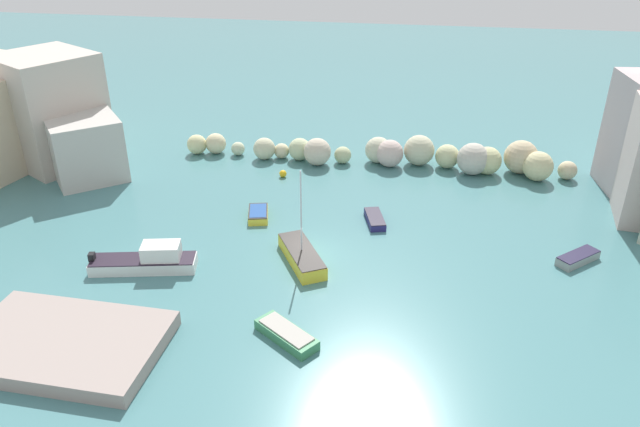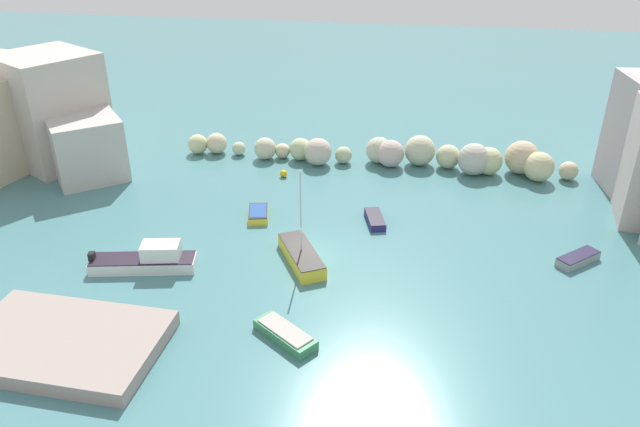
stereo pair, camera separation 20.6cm
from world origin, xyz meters
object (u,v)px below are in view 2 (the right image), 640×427
object	(u,v)px
stone_dock	(63,343)
moored_boat_1	(375,219)
channel_buoy	(283,174)
moored_boat_5	(578,259)
moored_boat_2	(285,334)
moored_boat_3	(301,256)
moored_boat_4	(148,260)
moored_boat_0	(258,214)

from	to	relation	value
stone_dock	moored_boat_1	xyz separation A→B (m)	(14.50, 16.27, -0.16)
channel_buoy	moored_boat_5	bearing A→B (deg)	-24.63
moored_boat_2	moored_boat_5	bearing A→B (deg)	-111.59
stone_dock	moored_boat_3	xyz separation A→B (m)	(10.38, 10.25, 0.06)
stone_dock	moored_boat_4	xyz separation A→B (m)	(1.17, 7.88, 0.23)
moored_boat_1	moored_boat_4	world-z (taller)	moored_boat_4
moored_boat_0	moored_boat_4	distance (m)	9.19
moored_boat_0	moored_boat_5	distance (m)	21.62
moored_boat_2	moored_boat_4	bearing A→B (deg)	8.62
moored_boat_5	moored_boat_1	bearing A→B (deg)	-55.21
channel_buoy	moored_boat_3	size ratio (longest dim) A/B	0.10
moored_boat_2	moored_boat_3	xyz separation A→B (m)	(-0.63, 7.55, 0.16)
moored_boat_3	channel_buoy	bearing A→B (deg)	-11.56
stone_dock	channel_buoy	xyz separation A→B (m)	(6.37, 22.86, -0.11)
moored_boat_3	stone_dock	bearing A→B (deg)	105.45
moored_boat_0	moored_boat_4	bearing A→B (deg)	-46.24
moored_boat_0	moored_boat_2	size ratio (longest dim) A/B	0.73
moored_boat_3	moored_boat_4	world-z (taller)	moored_boat_3
moored_boat_1	moored_boat_5	distance (m)	13.50
channel_buoy	moored_boat_0	world-z (taller)	channel_buoy
moored_boat_0	moored_boat_5	xyz separation A→B (m)	(21.47, -2.49, -0.02)
moored_boat_1	moored_boat_2	xyz separation A→B (m)	(-3.49, -13.56, 0.05)
moored_boat_2	moored_boat_4	distance (m)	11.13
moored_boat_5	stone_dock	bearing A→B (deg)	-16.30
moored_boat_2	moored_boat_3	distance (m)	7.57
channel_buoy	moored_boat_1	distance (m)	10.46
moored_boat_1	moored_boat_3	bearing A→B (deg)	130.10
channel_buoy	moored_boat_0	xyz separation A→B (m)	(-0.22, -7.25, 0.01)
stone_dock	moored_boat_2	size ratio (longest dim) A/B	2.64
moored_boat_2	moored_boat_0	bearing A→B (deg)	-32.99
moored_boat_0	moored_boat_3	bearing A→B (deg)	24.92
moored_boat_0	moored_boat_3	xyz separation A→B (m)	(4.23, -5.35, 0.16)
moored_boat_0	moored_boat_4	xyz separation A→B (m)	(-4.98, -7.72, 0.33)
moored_boat_1	moored_boat_3	world-z (taller)	moored_boat_3
moored_boat_3	moored_boat_5	size ratio (longest dim) A/B	2.10
moored_boat_2	moored_boat_5	distance (m)	19.60
channel_buoy	moored_boat_2	world-z (taller)	moored_boat_2
moored_boat_0	moored_boat_5	size ratio (longest dim) A/B	0.92
stone_dock	moored_boat_0	distance (m)	16.77
moored_boat_1	moored_boat_4	size ratio (longest dim) A/B	0.46
moored_boat_1	moored_boat_2	world-z (taller)	moored_boat_2
moored_boat_1	moored_boat_5	bearing A→B (deg)	-119.01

